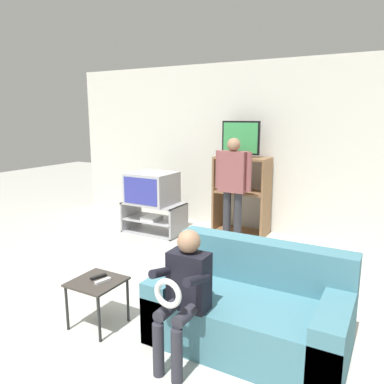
% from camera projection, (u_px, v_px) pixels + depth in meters
% --- Properties ---
extents(ground_plane, '(18.00, 18.00, 0.00)m').
position_uv_depth(ground_plane, '(55.00, 353.00, 2.88)').
color(ground_plane, beige).
extents(wall_back, '(6.40, 0.06, 2.60)m').
position_uv_depth(wall_back, '(243.00, 148.00, 5.88)').
color(wall_back, silver).
rests_on(wall_back, ground_plane).
extents(tv_stand, '(0.93, 0.52, 0.47)m').
position_uv_depth(tv_stand, '(154.00, 218.00, 5.83)').
color(tv_stand, '#A8A8AD').
rests_on(tv_stand, ground_plane).
extents(television_main, '(0.67, 0.61, 0.48)m').
position_uv_depth(television_main, '(152.00, 188.00, 5.74)').
color(television_main, '#B2B2B7').
rests_on(television_main, tv_stand).
extents(media_shelf, '(0.81, 0.43, 1.18)m').
position_uv_depth(media_shelf, '(241.00, 195.00, 5.72)').
color(media_shelf, '#8E6642').
rests_on(media_shelf, ground_plane).
extents(television_flat, '(0.59, 0.20, 0.53)m').
position_uv_depth(television_flat, '(241.00, 140.00, 5.55)').
color(television_flat, black).
rests_on(television_flat, media_shelf).
extents(snack_table, '(0.41, 0.41, 0.41)m').
position_uv_depth(snack_table, '(97.00, 287.00, 3.19)').
color(snack_table, '#38332D').
rests_on(snack_table, ground_plane).
extents(remote_control_black, '(0.08, 0.15, 0.02)m').
position_uv_depth(remote_control_black, '(98.00, 277.00, 3.24)').
color(remote_control_black, black).
rests_on(remote_control_black, snack_table).
extents(remote_control_white, '(0.07, 0.15, 0.02)m').
position_uv_depth(remote_control_white, '(103.00, 281.00, 3.16)').
color(remote_control_white, silver).
rests_on(remote_control_white, snack_table).
extents(couch, '(1.50, 0.84, 0.76)m').
position_uv_depth(couch, '(251.00, 310.00, 2.99)').
color(couch, teal).
rests_on(couch, ground_plane).
extents(person_standing_adult, '(0.53, 0.20, 1.50)m').
position_uv_depth(person_standing_adult, '(233.00, 181.00, 5.19)').
color(person_standing_adult, '#2D2D33').
rests_on(person_standing_adult, ground_plane).
extents(person_seated_child, '(0.33, 0.43, 0.99)m').
position_uv_depth(person_seated_child, '(184.00, 288.00, 2.68)').
color(person_seated_child, '#2D2D38').
rests_on(person_seated_child, ground_plane).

